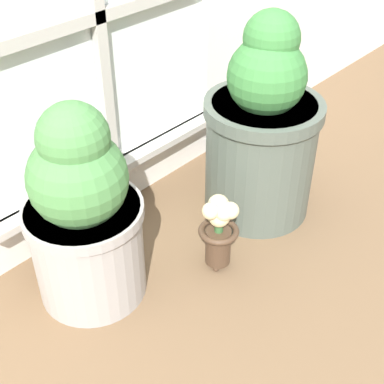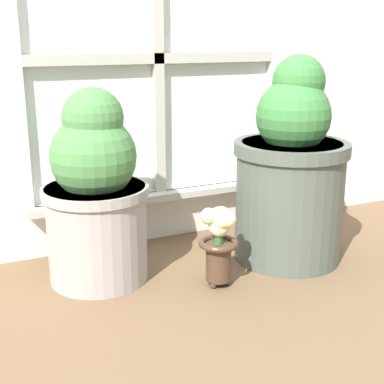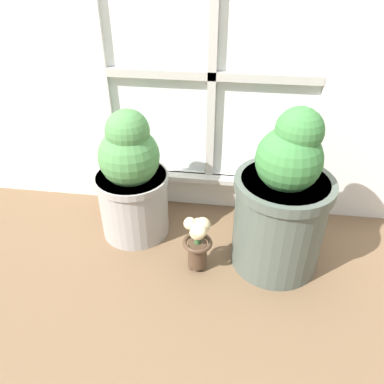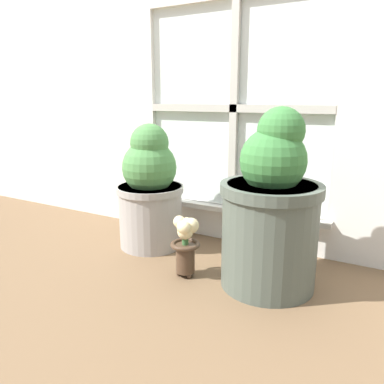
% 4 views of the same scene
% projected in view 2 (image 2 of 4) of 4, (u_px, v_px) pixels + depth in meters
% --- Properties ---
extents(ground_plane, '(10.00, 10.00, 0.00)m').
position_uv_depth(ground_plane, '(242.00, 305.00, 1.49)').
color(ground_plane, brown).
extents(potted_plant_left, '(0.32, 0.32, 0.59)m').
position_uv_depth(potted_plant_left, '(96.00, 195.00, 1.59)').
color(potted_plant_left, '#9E9993').
rests_on(potted_plant_left, ground_plane).
extents(potted_plant_right, '(0.37, 0.37, 0.67)m').
position_uv_depth(potted_plant_right, '(291.00, 174.00, 1.74)').
color(potted_plant_right, '#4C564C').
rests_on(potted_plant_right, ground_plane).
extents(flower_vase, '(0.12, 0.12, 0.25)m').
position_uv_depth(flower_vase, '(219.00, 239.00, 1.58)').
color(flower_vase, '#473323').
rests_on(flower_vase, ground_plane).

